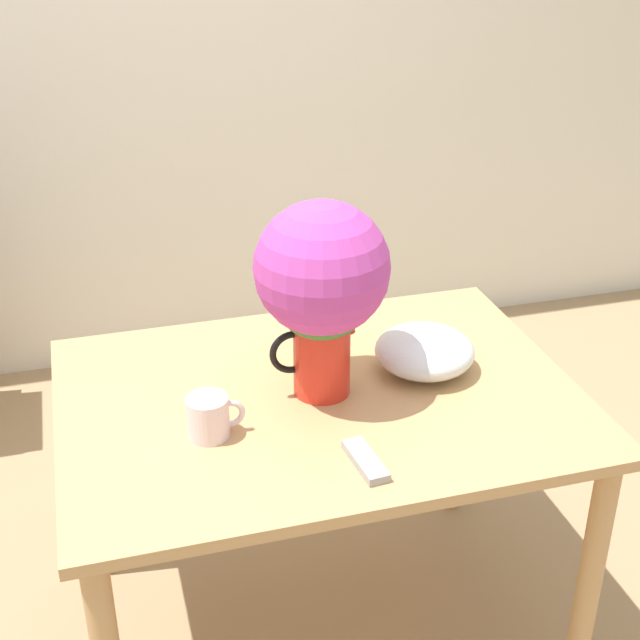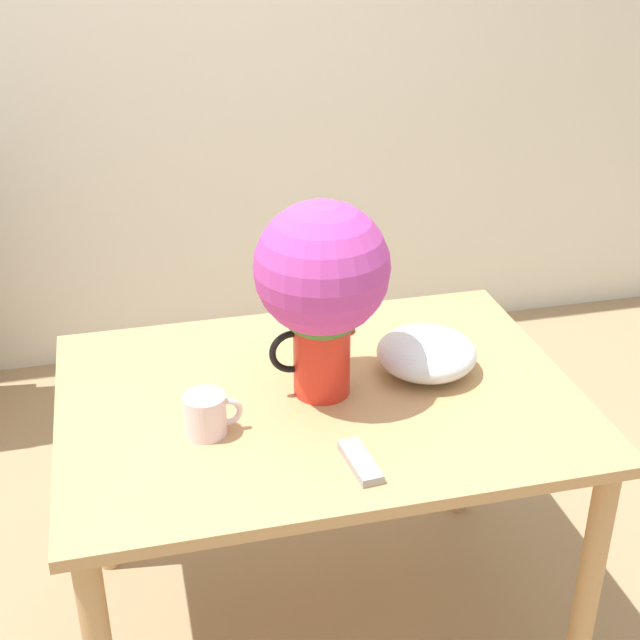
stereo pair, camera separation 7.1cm
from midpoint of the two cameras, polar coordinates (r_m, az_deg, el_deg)
name	(u,v)px [view 1 (the left image)]	position (r m, az deg, el deg)	size (l,w,h in m)	color
ground_plane	(251,633)	(2.68, -5.21, -19.35)	(12.00, 12.00, 0.00)	#9E7F5B
wall_back	(146,51)	(3.61, -11.67, 16.49)	(8.00, 0.05, 2.60)	silver
table	(319,430)	(2.26, -0.95, -7.04)	(1.26, 0.92, 0.78)	tan
flower_vase	(322,282)	(2.06, -0.87, 2.45)	(0.32, 0.32, 0.49)	red
coffee_mug	(209,417)	(2.04, -8.09, -6.16)	(0.13, 0.10, 0.10)	silver
white_bowl	(425,351)	(2.28, 5.82, -1.99)	(0.25, 0.25, 0.11)	silver
remote_control	(365,461)	(1.95, 1.87, -9.01)	(0.06, 0.16, 0.02)	#999999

